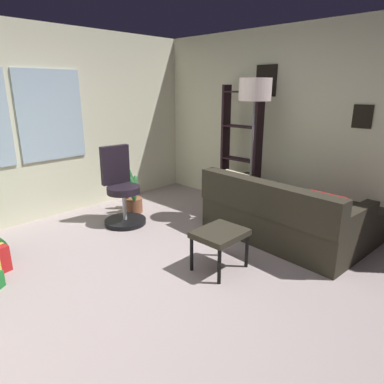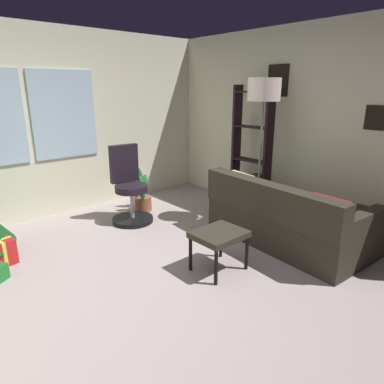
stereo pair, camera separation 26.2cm
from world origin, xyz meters
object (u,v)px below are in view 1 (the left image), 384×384
office_chair (122,194)px  couch (297,217)px  floor_lamp (255,98)px  potted_plant (133,196)px  footstool (220,236)px  bookshelf (241,156)px

office_chair → couch: bearing=-58.4°
floor_lamp → potted_plant: 2.22m
office_chair → floor_lamp: size_ratio=0.55×
potted_plant → floor_lamp: bearing=-56.4°
footstool → bookshelf: bookshelf is taller
footstool → potted_plant: (0.41, 2.01, -0.12)m
footstool → potted_plant: size_ratio=0.78×
footstool → floor_lamp: bearing=23.2°
office_chair → bookshelf: (1.68, -0.73, 0.38)m
couch → floor_lamp: (0.10, 0.77, 1.39)m
footstool → floor_lamp: (1.36, 0.58, 1.30)m
couch → office_chair: (-1.20, 1.95, 0.14)m
footstool → floor_lamp: size_ratio=0.26×
floor_lamp → potted_plant: (-0.95, 1.43, -1.42)m
office_chair → footstool: bearing=-91.7°
office_chair → potted_plant: bearing=34.9°
couch → floor_lamp: bearing=82.5°
footstool → couch: bearing=-8.8°
potted_plant → footstool: bearing=-101.4°
potted_plant → couch: bearing=-68.9°
couch → office_chair: 2.30m
couch → bookshelf: (0.48, 1.23, 0.52)m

